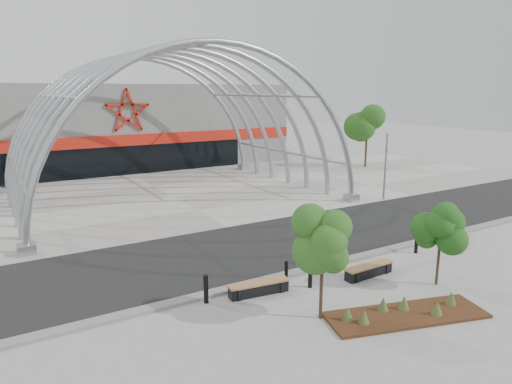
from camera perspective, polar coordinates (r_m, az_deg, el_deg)
The scene contains 18 objects.
ground at distance 19.86m, azimuth 6.03°, elevation -9.53°, with size 140.00×140.00×0.00m, color gray.
road at distance 22.55m, azimuth 0.66°, elevation -6.67°, with size 140.00×7.00×0.02m, color black.
forecourt at distance 32.97m, azimuth -10.34°, elevation -0.62°, with size 60.00×17.00×0.04m, color gray.
kerb at distance 19.65m, azimuth 6.48°, elevation -9.60°, with size 60.00×0.50×0.12m, color slate.
arena_building at distance 49.47m, azimuth -18.02°, elevation 8.00°, with size 34.00×15.24×8.00m.
vault_canopy at distance 32.98m, azimuth -10.34°, elevation -0.63°, with size 20.80×15.80×20.36m.
planting_bed at distance 16.66m, azimuth 18.00°, elevation -14.13°, with size 5.75×3.17×0.58m.
signal_pole at distance 32.41m, azimuth 15.87°, elevation 3.19°, with size 0.24×0.66×4.63m.
street_tree_0 at distance 14.96m, azimuth 8.34°, elevation -6.43°, with size 1.60×1.60×3.64m.
street_tree_1 at distance 18.87m, azimuth 22.14°, elevation -4.25°, with size 1.35×1.35×3.19m.
bench_0 at distance 17.38m, azimuth 0.34°, elevation -11.95°, with size 2.40×0.81×0.49m.
bench_1 at distance 19.49m, azimuth 13.91°, elevation -9.53°, with size 2.36×0.58×0.49m.
bollard_0 at distance 16.72m, azimuth -6.27°, elevation -11.97°, with size 0.17×0.17×1.05m, color black.
bollard_1 at distance 17.95m, azimuth 6.80°, elevation -10.25°, with size 0.16×0.16×1.03m, color black.
bollard_2 at distance 18.36m, azimuth 3.81°, elevation -9.91°, with size 0.14×0.14×0.87m, color black.
bollard_3 at distance 20.19m, azimuth 7.88°, elevation -7.85°, with size 0.14×0.14×0.89m, color black.
bollard_4 at distance 22.67m, azimuth 19.42°, elevation -5.99°, with size 0.16×0.16×1.02m, color black.
bg_tree_1 at distance 45.93m, azimuth 13.75°, elevation 8.27°, with size 2.70×2.70×5.91m.
Camera 1 is at (-11.17, -14.62, 7.47)m, focal length 32.00 mm.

